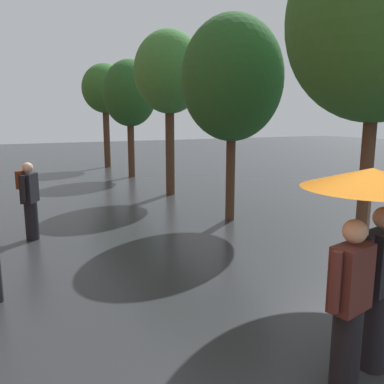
{
  "coord_description": "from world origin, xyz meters",
  "views": [
    {
      "loc": [
        -2.53,
        -2.05,
        2.47
      ],
      "look_at": [
        0.18,
        3.28,
        1.35
      ],
      "focal_mm": 37.02,
      "sensor_mm": 36.0,
      "label": 1
    }
  ],
  "objects_px": {
    "street_tree_3": "(130,94)",
    "pedestrian_walking_midground": "(29,199)",
    "street_tree_1": "(232,79)",
    "couple_under_umbrella": "(368,237)",
    "street_tree_2": "(169,74)",
    "street_tree_0": "(379,20)",
    "street_tree_4": "(105,90)"
  },
  "relations": [
    {
      "from": "pedestrian_walking_midground",
      "to": "street_tree_1",
      "type": "bearing_deg",
      "value": -6.15
    },
    {
      "from": "street_tree_2",
      "to": "couple_under_umbrella",
      "type": "height_order",
      "value": "street_tree_2"
    },
    {
      "from": "street_tree_4",
      "to": "pedestrian_walking_midground",
      "type": "xyz_separation_m",
      "value": [
        -4.69,
        -11.47,
        -3.01
      ]
    },
    {
      "from": "street_tree_0",
      "to": "street_tree_4",
      "type": "relative_size",
      "value": 1.05
    },
    {
      "from": "street_tree_1",
      "to": "pedestrian_walking_midground",
      "type": "height_order",
      "value": "street_tree_1"
    },
    {
      "from": "street_tree_1",
      "to": "street_tree_2",
      "type": "bearing_deg",
      "value": 89.17
    },
    {
      "from": "street_tree_1",
      "to": "couple_under_umbrella",
      "type": "height_order",
      "value": "street_tree_1"
    },
    {
      "from": "couple_under_umbrella",
      "to": "pedestrian_walking_midground",
      "type": "height_order",
      "value": "couple_under_umbrella"
    },
    {
      "from": "street_tree_4",
      "to": "street_tree_0",
      "type": "bearing_deg",
      "value": -90.3
    },
    {
      "from": "street_tree_3",
      "to": "couple_under_umbrella",
      "type": "height_order",
      "value": "street_tree_3"
    },
    {
      "from": "street_tree_1",
      "to": "street_tree_4",
      "type": "bearing_deg",
      "value": 89.12
    },
    {
      "from": "street_tree_4",
      "to": "pedestrian_walking_midground",
      "type": "height_order",
      "value": "street_tree_4"
    },
    {
      "from": "street_tree_3",
      "to": "pedestrian_walking_midground",
      "type": "relative_size",
      "value": 3.02
    },
    {
      "from": "street_tree_3",
      "to": "street_tree_0",
      "type": "bearing_deg",
      "value": -90.37
    },
    {
      "from": "street_tree_3",
      "to": "couple_under_umbrella",
      "type": "bearing_deg",
      "value": -99.62
    },
    {
      "from": "street_tree_0",
      "to": "street_tree_4",
      "type": "xyz_separation_m",
      "value": [
        0.08,
        15.74,
        -0.02
      ]
    },
    {
      "from": "street_tree_0",
      "to": "street_tree_1",
      "type": "distance_m",
      "value": 3.82
    },
    {
      "from": "street_tree_4",
      "to": "street_tree_1",
      "type": "bearing_deg",
      "value": -90.88
    },
    {
      "from": "street_tree_0",
      "to": "street_tree_1",
      "type": "xyz_separation_m",
      "value": [
        -0.1,
        3.78,
        -0.52
      ]
    },
    {
      "from": "street_tree_3",
      "to": "street_tree_1",
      "type": "bearing_deg",
      "value": -91.27
    },
    {
      "from": "street_tree_2",
      "to": "street_tree_1",
      "type": "bearing_deg",
      "value": -90.83
    },
    {
      "from": "couple_under_umbrella",
      "to": "pedestrian_walking_midground",
      "type": "distance_m",
      "value": 6.63
    },
    {
      "from": "street_tree_1",
      "to": "couple_under_umbrella",
      "type": "relative_size",
      "value": 2.36
    },
    {
      "from": "street_tree_2",
      "to": "street_tree_0",
      "type": "bearing_deg",
      "value": -89.64
    },
    {
      "from": "street_tree_1",
      "to": "street_tree_3",
      "type": "height_order",
      "value": "street_tree_3"
    },
    {
      "from": "street_tree_0",
      "to": "street_tree_2",
      "type": "distance_m",
      "value": 7.51
    },
    {
      "from": "street_tree_1",
      "to": "street_tree_2",
      "type": "relative_size",
      "value": 0.93
    },
    {
      "from": "pedestrian_walking_midground",
      "to": "street_tree_0",
      "type": "bearing_deg",
      "value": -42.8
    },
    {
      "from": "pedestrian_walking_midground",
      "to": "street_tree_3",
      "type": "bearing_deg",
      "value": 58.3
    },
    {
      "from": "street_tree_1",
      "to": "street_tree_2",
      "type": "height_order",
      "value": "street_tree_2"
    },
    {
      "from": "street_tree_3",
      "to": "pedestrian_walking_midground",
      "type": "height_order",
      "value": "street_tree_3"
    },
    {
      "from": "street_tree_0",
      "to": "pedestrian_walking_midground",
      "type": "bearing_deg",
      "value": 137.2
    }
  ]
}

